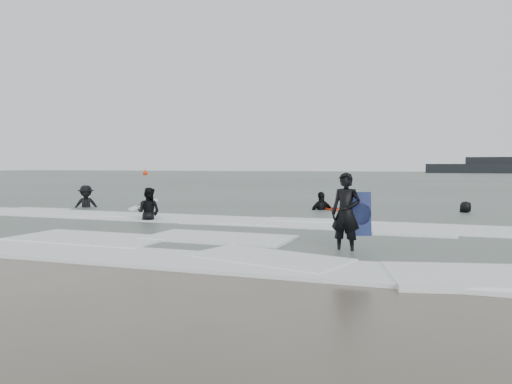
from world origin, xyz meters
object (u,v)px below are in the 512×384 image
(buoy, at_px, (145,173))
(vessel_horizon, at_px, (488,167))
(surfer_centre, at_px, (345,253))
(surfer_breaker, at_px, (86,209))
(surfer_right_near, at_px, (322,211))
(surfer_right_far, at_px, (466,214))
(surfer_wading, at_px, (149,222))

(buoy, xyz_separation_m, vessel_horizon, (68.27, 51.49, 1.11))
(buoy, relative_size, vessel_horizon, 0.05)
(surfer_centre, relative_size, surfer_breaker, 0.94)
(surfer_right_near, relative_size, surfer_right_far, 1.19)
(surfer_centre, distance_m, surfer_right_far, 10.93)
(surfer_breaker, xyz_separation_m, surfer_right_far, (15.70, 3.23, 0.00))
(surfer_wading, bearing_deg, surfer_breaker, -36.68)
(surfer_right_near, bearing_deg, surfer_centre, 65.41)
(surfer_breaker, xyz_separation_m, surfer_right_near, (10.07, 2.49, 0.00))
(surfer_wading, xyz_separation_m, vessel_horizon, (21.01, 124.89, 1.52))
(surfer_centre, relative_size, vessel_horizon, 0.06)
(surfer_breaker, distance_m, vessel_horizon, 124.23)
(surfer_right_far, bearing_deg, buoy, -101.38)
(surfer_right_near, relative_size, buoy, 1.19)
(surfer_breaker, height_order, vessel_horizon, vessel_horizon)
(surfer_wading, height_order, vessel_horizon, vessel_horizon)
(surfer_centre, bearing_deg, buoy, 135.48)
(surfer_right_far, height_order, vessel_horizon, vessel_horizon)
(surfer_centre, bearing_deg, vessel_horizon, 94.15)
(surfer_centre, bearing_deg, surfer_breaker, 160.49)
(surfer_right_far, bearing_deg, surfer_breaker, -40.55)
(surfer_breaker, xyz_separation_m, vessel_horizon, (26.45, 121.37, 1.52))
(vessel_horizon, bearing_deg, surfer_wading, -99.55)
(buoy, bearing_deg, vessel_horizon, 37.02)
(surfer_right_far, bearing_deg, surfer_right_near, -44.74)
(surfer_centre, bearing_deg, surfer_wading, 162.95)
(surfer_breaker, relative_size, surfer_right_far, 1.15)
(surfer_breaker, bearing_deg, surfer_wading, -73.23)
(surfer_centre, height_order, buoy, buoy)
(surfer_right_near, xyz_separation_m, vessel_horizon, (16.39, 118.88, 1.52))
(surfer_centre, height_order, vessel_horizon, vessel_horizon)
(surfer_wading, xyz_separation_m, surfer_breaker, (-5.44, 3.51, 0.00))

